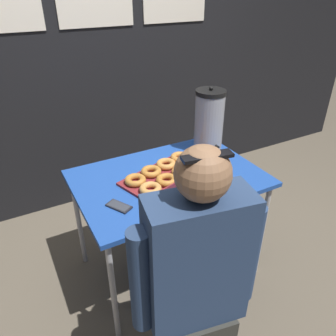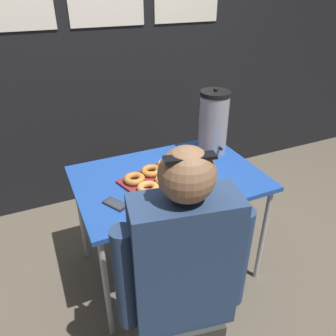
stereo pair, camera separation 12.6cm
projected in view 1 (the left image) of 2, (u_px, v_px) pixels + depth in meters
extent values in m
plane|color=brown|center=(168.00, 265.00, 2.37)|extent=(12.00, 12.00, 0.00)
cube|color=black|center=(97.00, 40.00, 2.57)|extent=(6.00, 0.10, 2.77)
cube|color=#1E479E|center=(168.00, 178.00, 2.00)|extent=(1.12, 0.77, 0.03)
cylinder|color=#ADADB2|center=(114.00, 294.00, 1.72)|extent=(0.03, 0.03, 0.73)
cylinder|color=#ADADB2|center=(262.00, 232.00, 2.14)|extent=(0.03, 0.03, 0.73)
cylinder|color=#ADADB2|center=(79.00, 221.00, 2.23)|extent=(0.03, 0.03, 0.73)
cylinder|color=#ADADB2|center=(204.00, 183.00, 2.66)|extent=(0.03, 0.03, 0.73)
cube|color=maroon|center=(166.00, 175.00, 1.99)|extent=(0.61, 0.44, 0.02)
cube|color=maroon|center=(184.00, 180.00, 1.89)|extent=(0.52, 0.17, 0.04)
torus|color=#D08E47|center=(151.00, 189.00, 1.81)|extent=(0.18, 0.18, 0.04)
torus|color=#B8762F|center=(167.00, 180.00, 1.89)|extent=(0.14, 0.14, 0.04)
torus|color=#C17E37|center=(182.00, 172.00, 1.97)|extent=(0.18, 0.18, 0.04)
torus|color=#C9873F|center=(196.00, 164.00, 2.06)|extent=(0.18, 0.18, 0.04)
torus|color=#BA7830|center=(135.00, 180.00, 1.89)|extent=(0.17, 0.17, 0.04)
torus|color=#BB7932|center=(151.00, 171.00, 1.98)|extent=(0.17, 0.17, 0.04)
torus|color=#CB8841|center=(166.00, 164.00, 2.05)|extent=(0.18, 0.18, 0.04)
torus|color=#C28038|center=(180.00, 157.00, 2.13)|extent=(0.17, 0.17, 0.04)
cylinder|color=#939399|center=(209.00, 123.00, 2.20)|extent=(0.19, 0.19, 0.40)
cylinder|color=black|center=(211.00, 92.00, 2.10)|extent=(0.20, 0.20, 0.03)
sphere|color=black|center=(211.00, 88.00, 2.08)|extent=(0.03, 0.03, 0.03)
cylinder|color=black|center=(216.00, 146.00, 2.19)|extent=(0.02, 0.05, 0.02)
cube|color=black|center=(119.00, 206.00, 1.72)|extent=(0.12, 0.15, 0.01)
cube|color=#2D333D|center=(119.00, 206.00, 1.72)|extent=(0.11, 0.13, 0.00)
cube|color=navy|center=(197.00, 262.00, 1.33)|extent=(0.45, 0.26, 0.63)
sphere|color=#8E6647|center=(203.00, 174.00, 1.12)|extent=(0.21, 0.21, 0.21)
cube|color=black|center=(207.00, 156.00, 1.06)|extent=(0.18, 0.08, 0.01)
cylinder|color=navy|center=(248.00, 254.00, 1.41)|extent=(0.09, 0.09, 0.51)
cylinder|color=navy|center=(141.00, 282.00, 1.28)|extent=(0.09, 0.09, 0.51)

